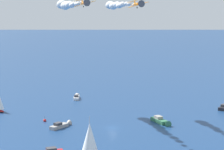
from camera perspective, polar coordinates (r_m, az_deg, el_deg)
The scene contains 10 objects.
ground_plane at distance 144.94m, azimuth 0.04°, elevation -7.14°, with size 2000.00×2000.00×0.00m, color navy.
motorboat_near_centre at distance 194.07m, azimuth -4.79°, elevation -2.98°, with size 6.49×9.08×2.64m.
motorboat_offshore at distance 151.36m, azimuth 6.68°, elevation -6.22°, with size 3.45×10.20×2.91m.
motorboat_trailing at distance 146.50m, azimuth -6.84°, elevation -6.75°, with size 9.09×5.68×2.59m.
sailboat_ahead at distance 108.58m, azimuth -3.02°, elevation -9.29°, with size 7.23×10.13×12.76m.
marker_buoy at distance 155.03m, azimuth -9.07°, elevation -6.07°, with size 1.10×1.10×2.10m.
biplane_lead at distance 142.16m, azimuth 3.56°, elevation 9.62°, with size 7.50×7.09×3.80m.
smoke_trail_lead at distance 168.36m, azimuth 0.44°, elevation 9.42°, with size 10.16×31.66×4.25m.
biplane_wingman at distance 138.79m, azimuth -3.71°, elevation 9.76°, with size 7.50×7.09×3.80m.
smoke_trail_wingman at distance 171.75m, azimuth -6.13°, elevation 9.41°, with size 12.34×40.05×5.02m.
Camera 1 is at (70.51, 120.58, 38.67)m, focal length 67.72 mm.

